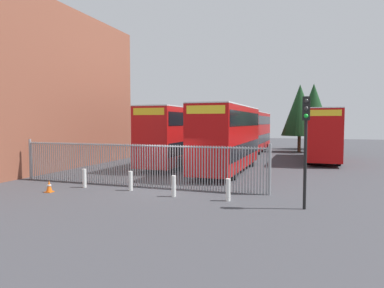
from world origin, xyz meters
name	(u,v)px	position (x,y,z in m)	size (l,w,h in m)	color
ground_plane	(210,168)	(0.00, 8.00, 0.00)	(100.00, 100.00, 0.00)	#3D3D42
depot_building_brick	(12,88)	(-12.58, 2.61, 5.69)	(6.75, 20.90, 11.38)	brown
palisade_fence	(135,164)	(-1.76, 0.00, 1.18)	(13.90, 0.14, 2.35)	gray
double_decker_bus_near_gate	(228,136)	(1.59, 6.95, 2.42)	(2.54, 10.81, 4.42)	#B70C0C
double_decker_bus_behind_fence_left	(180,134)	(-2.73, 9.00, 2.42)	(2.54, 10.81, 4.42)	red
double_decker_bus_behind_fence_right	(323,133)	(7.85, 16.00, 2.42)	(2.54, 10.81, 4.42)	#B70C0C
double_decker_bus_far_back	(253,130)	(0.73, 23.19, 2.42)	(2.54, 10.81, 4.42)	#B70C0C
bollard_near_left	(84,178)	(-4.03, -1.21, 0.47)	(0.20, 0.20, 0.95)	silver
bollard_center_front	(131,181)	(-1.41, -1.15, 0.47)	(0.20, 0.20, 0.95)	silver
bollard_near_right	(174,186)	(1.11, -1.77, 0.47)	(0.20, 0.20, 0.95)	silver
bollard_far_right	(228,190)	(3.60, -1.81, 0.47)	(0.20, 0.20, 0.95)	silver
traffic_cone_by_gate	(49,186)	(-4.87, -2.79, 0.29)	(0.34, 0.34, 0.59)	orange
traffic_light_kerbside	(306,131)	(6.69, -2.24, 2.99)	(0.28, 0.33, 4.30)	black
tree_tall_back	(314,105)	(7.11, 29.25, 5.45)	(3.62, 3.62, 8.05)	#4C3823
tree_short_side	(300,110)	(5.66, 24.35, 4.66)	(3.97, 3.97, 7.51)	#4C3823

